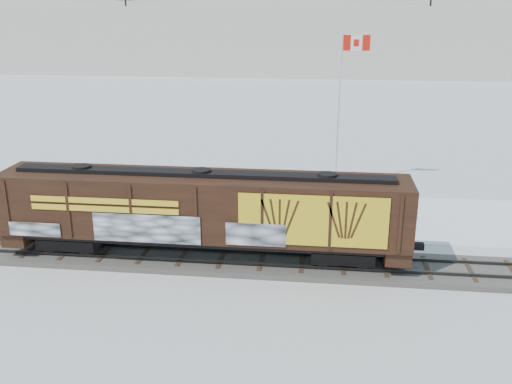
# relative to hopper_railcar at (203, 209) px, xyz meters

# --- Properties ---
(ground) EXTENTS (500.00, 500.00, 0.00)m
(ground) POSITION_rel_hopper_railcar_xyz_m (2.90, 0.01, -2.84)
(ground) COLOR white
(ground) RESTS_ON ground
(rail_track) EXTENTS (50.00, 3.40, 0.43)m
(rail_track) POSITION_rel_hopper_railcar_xyz_m (2.90, 0.01, -2.70)
(rail_track) COLOR #59544C
(rail_track) RESTS_ON ground
(parking_strip) EXTENTS (40.00, 8.00, 0.03)m
(parking_strip) POSITION_rel_hopper_railcar_xyz_m (2.90, 7.51, -2.83)
(parking_strip) COLOR white
(parking_strip) RESTS_ON ground
(hopper_railcar) EXTENTS (19.93, 3.06, 4.29)m
(hopper_railcar) POSITION_rel_hopper_railcar_xyz_m (0.00, 0.00, 0.00)
(hopper_railcar) COLOR black
(hopper_railcar) RESTS_ON rail_track
(flagpole) EXTENTS (2.30, 0.90, 10.64)m
(flagpole) POSITION_rel_hopper_railcar_xyz_m (6.80, 13.09, 1.03)
(flagpole) COLOR silver
(flagpole) RESTS_ON ground
(car_silver) EXTENTS (4.56, 2.53, 1.47)m
(car_silver) POSITION_rel_hopper_railcar_xyz_m (-8.48, 5.71, -2.08)
(car_silver) COLOR silver
(car_silver) RESTS_ON parking_strip
(car_white) EXTENTS (4.44, 3.07, 1.39)m
(car_white) POSITION_rel_hopper_railcar_xyz_m (2.56, 8.11, -2.12)
(car_white) COLOR white
(car_white) RESTS_ON parking_strip
(car_dark) EXTENTS (5.32, 3.08, 1.45)m
(car_dark) POSITION_rel_hopper_railcar_xyz_m (7.87, 7.42, -2.09)
(car_dark) COLOR black
(car_dark) RESTS_ON parking_strip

